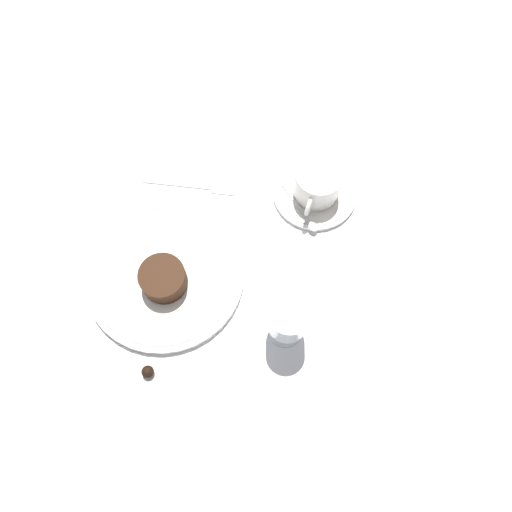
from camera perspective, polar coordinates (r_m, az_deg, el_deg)
ground_plane at (r=0.88m, az=-8.63°, el=-1.12°), size 3.00×3.00×0.00m
dinner_plate at (r=0.87m, az=-10.36°, el=-2.09°), size 0.27×0.27×0.01m
saucer at (r=0.93m, az=6.73°, el=7.31°), size 0.16×0.16×0.01m
coffee_cup at (r=0.90m, az=7.04°, el=8.32°), size 0.11×0.08×0.06m
spoon at (r=0.90m, az=5.37°, el=4.98°), size 0.08×0.09×0.00m
wine_glass at (r=0.77m, az=3.66°, el=-7.26°), size 0.06×0.06×0.12m
fork at (r=0.94m, az=-6.25°, el=7.91°), size 0.06×0.18×0.01m
dessert_cake at (r=0.84m, az=-10.55°, el=-2.57°), size 0.08×0.08×0.04m
chocolate_truffle at (r=0.84m, az=-12.28°, el=-12.80°), size 0.02×0.02×0.02m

